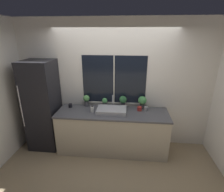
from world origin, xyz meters
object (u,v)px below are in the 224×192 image
Objects in this scene: potted_plant_center_right at (123,101)px; soap_bottle at (92,109)px; potted_plant_far_right at (142,101)px; mug_grey at (146,109)px; sink at (112,110)px; refrigerator at (43,106)px; potted_plant_center_left at (105,102)px; potted_plant_far_left at (86,100)px; mug_red at (139,109)px; mug_black at (70,106)px.

potted_plant_center_right is 0.68m from soap_bottle.
mug_grey is at bearing -55.57° from potted_plant_far_right.
soap_bottle is at bearing -163.54° from potted_plant_far_right.
sink is 0.36m from potted_plant_center_right.
refrigerator reaches higher than potted_plant_far_right.
potted_plant_center_left is at bearing 172.85° from mug_grey.
potted_plant_far_right is 1.82× the size of soap_bottle.
potted_plant_center_right is (1.69, 0.22, 0.09)m from refrigerator.
refrigerator is 1.70m from potted_plant_center_right.
potted_plant_far_left is at bearing 180.00° from potted_plant_center_left.
mug_grey reaches higher than mug_red.
potted_plant_far_right reaches higher than mug_black.
potted_plant_center_right reaches higher than soap_bottle.
refrigerator is at bearing 178.15° from sink.
potted_plant_center_right is at bearing 5.28° from mug_black.
potted_plant_center_left is 0.75× the size of potted_plant_far_right.
mug_black is at bearing -174.72° from potted_plant_center_right.
potted_plant_far_right reaches higher than potted_plant_far_left.
potted_plant_center_right is 0.39m from mug_red.
refrigerator is 9.38× the size of potted_plant_center_left.
potted_plant_center_right reaches higher than mug_red.
potted_plant_far_right is 0.18m from mug_grey.
sink is 2.16× the size of potted_plant_far_right.
potted_plant_center_right is at bearing 0.00° from potted_plant_far_left.
potted_plant_far_right is at bearing 124.43° from mug_grey.
sink is at bearing -1.85° from refrigerator.
potted_plant_far_right is 1.54m from mug_black.
sink reaches higher than potted_plant_far_right.
mug_red is (0.95, 0.18, -0.02)m from soap_bottle.
sink is 0.68m from potted_plant_far_right.
sink is at bearing 4.90° from soap_bottle.
potted_plant_center_left is (-0.18, 0.26, 0.06)m from sink.
sink reaches higher than potted_plant_center_left.
refrigerator reaches higher than potted_plant_center_right.
mug_grey is at bearing -4.92° from potted_plant_far_left.
mug_red is at bearing 10.67° from soap_bottle.
potted_plant_center_right is (0.79, 0.00, 0.01)m from potted_plant_far_left.
potted_plant_center_right is at bearing 180.00° from potted_plant_far_right.
potted_plant_center_left reaches higher than mug_black.
sink is at bearing -165.48° from mug_red.
potted_plant_far_left is at bearing 155.35° from sink.
potted_plant_far_right is (0.41, -0.00, 0.00)m from potted_plant_center_right.
mug_red reaches higher than mug_black.
mug_grey is (0.69, 0.16, -0.00)m from sink.
mug_black is (-1.12, -0.10, -0.12)m from potted_plant_center_right.
mug_grey is (0.07, -0.11, -0.12)m from potted_plant_far_right.
potted_plant_far_right is 1.06m from soap_bottle.
sink reaches higher than mug_black.
sink is 2.30× the size of potted_plant_far_left.
refrigerator is at bearing -174.08° from potted_plant_far_right.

